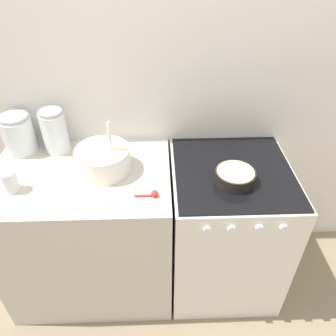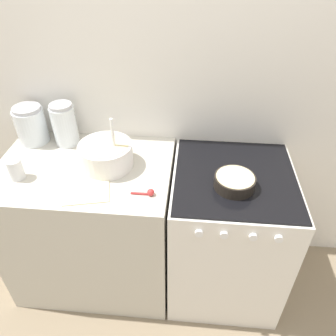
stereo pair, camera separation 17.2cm
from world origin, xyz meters
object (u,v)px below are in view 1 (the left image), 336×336
mixing_bowl (103,158)px  storage_jar_middle (55,134)px  stove (225,228)px  tin_can (10,182)px  storage_jar_left (19,136)px  baking_pan (235,176)px

mixing_bowl → storage_jar_middle: 0.36m
stove → tin_can: bearing=-173.8°
storage_jar_left → storage_jar_middle: 0.21m
mixing_bowl → tin_can: size_ratio=2.58×
mixing_bowl → storage_jar_middle: bearing=145.0°
stove → baking_pan: (-0.01, -0.09, 0.50)m
mixing_bowl → tin_can: 0.47m
storage_jar_middle → tin_can: (-0.15, -0.36, -0.05)m
stove → baking_pan: size_ratio=4.42×
stove → storage_jar_left: size_ratio=4.06×
stove → storage_jar_left: bearing=169.0°
baking_pan → tin_can: 1.14m
baking_pan → storage_jar_middle: storage_jar_middle is taller
baking_pan → storage_jar_middle: 1.04m
mixing_bowl → storage_jar_left: size_ratio=1.29×
storage_jar_middle → mixing_bowl: bearing=-35.0°
mixing_bowl → stove: bearing=-2.3°
baking_pan → tin_can: tin_can is taller
storage_jar_middle → tin_can: 0.39m
stove → storage_jar_middle: 1.18m
stove → baking_pan: bearing=-98.8°
mixing_bowl → storage_jar_left: mixing_bowl is taller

